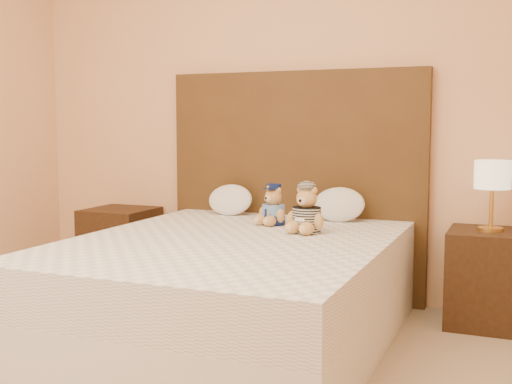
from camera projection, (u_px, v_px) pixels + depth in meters
bed at (231, 290)px, 3.41m from camera, size 1.60×2.00×0.55m
headboard at (295, 185)px, 4.28m from camera, size 1.75×0.08×1.50m
nightstand_left at (121, 246)px, 4.62m from camera, size 0.45×0.45×0.55m
nightstand_right at (489, 278)px, 3.66m from camera, size 0.45×0.45×0.55m
lamp at (492, 178)px, 3.60m from camera, size 0.20×0.20×0.40m
teddy_police at (273, 205)px, 3.84m from camera, size 0.27×0.27×0.24m
teddy_prisoner at (307, 209)px, 3.56m from camera, size 0.28×0.27×0.27m
pillow_left at (230, 198)px, 4.28m from camera, size 0.31×0.20×0.22m
pillow_right at (339, 203)px, 3.99m from camera, size 0.32×0.21×0.23m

